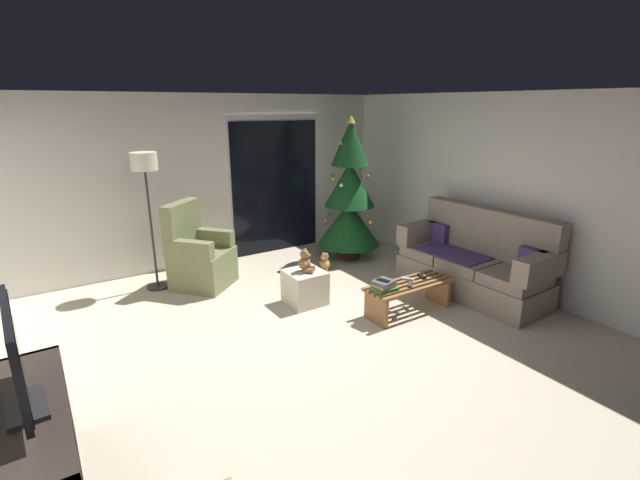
{
  "coord_description": "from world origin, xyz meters",
  "views": [
    {
      "loc": [
        -2.27,
        -3.44,
        2.35
      ],
      "look_at": [
        0.4,
        0.7,
        0.85
      ],
      "focal_mm": 25.17,
      "sensor_mm": 36.0,
      "label": 1
    }
  ],
  "objects_px": {
    "coffee_table": "(409,293)",
    "remote_silver": "(408,279)",
    "teddy_bear_honey_by_tree": "(324,263)",
    "christmas_tree": "(349,198)",
    "television": "(17,359)",
    "book_stack": "(384,285)",
    "floor_lamp": "(145,175)",
    "remote_graphite": "(410,284)",
    "couch": "(474,263)",
    "armchair": "(199,257)",
    "remote_black": "(422,276)",
    "media_shelf": "(33,472)",
    "cell_phone": "(383,280)",
    "teddy_bear_chestnut": "(305,262)",
    "ottoman": "(305,287)"
  },
  "relations": [
    {
      "from": "coffee_table",
      "to": "remote_silver",
      "type": "bearing_deg",
      "value": 59.0
    },
    {
      "from": "coffee_table",
      "to": "teddy_bear_honey_by_tree",
      "type": "relative_size",
      "value": 3.86
    },
    {
      "from": "christmas_tree",
      "to": "television",
      "type": "bearing_deg",
      "value": -147.01
    },
    {
      "from": "book_stack",
      "to": "floor_lamp",
      "type": "bearing_deg",
      "value": 129.08
    },
    {
      "from": "remote_graphite",
      "to": "couch",
      "type": "bearing_deg",
      "value": -130.13
    },
    {
      "from": "armchair",
      "to": "television",
      "type": "distance_m",
      "value": 3.57
    },
    {
      "from": "book_stack",
      "to": "armchair",
      "type": "bearing_deg",
      "value": 123.28
    },
    {
      "from": "book_stack",
      "to": "remote_black",
      "type": "bearing_deg",
      "value": 4.99
    },
    {
      "from": "christmas_tree",
      "to": "media_shelf",
      "type": "relative_size",
      "value": 1.57
    },
    {
      "from": "book_stack",
      "to": "teddy_bear_honey_by_tree",
      "type": "bearing_deg",
      "value": 79.58
    },
    {
      "from": "cell_phone",
      "to": "christmas_tree",
      "type": "bearing_deg",
      "value": 46.94
    },
    {
      "from": "remote_silver",
      "to": "teddy_bear_honey_by_tree",
      "type": "height_order",
      "value": "remote_silver"
    },
    {
      "from": "remote_graphite",
      "to": "teddy_bear_honey_by_tree",
      "type": "distance_m",
      "value": 1.74
    },
    {
      "from": "coffee_table",
      "to": "cell_phone",
      "type": "bearing_deg",
      "value": 179.82
    },
    {
      "from": "armchair",
      "to": "teddy_bear_honey_by_tree",
      "type": "xyz_separation_m",
      "value": [
        1.7,
        -0.46,
        -0.28
      ]
    },
    {
      "from": "floor_lamp",
      "to": "coffee_table",
      "type": "bearing_deg",
      "value": -45.74
    },
    {
      "from": "remote_black",
      "to": "book_stack",
      "type": "relative_size",
      "value": 0.58
    },
    {
      "from": "christmas_tree",
      "to": "floor_lamp",
      "type": "height_order",
      "value": "christmas_tree"
    },
    {
      "from": "couch",
      "to": "remote_black",
      "type": "relative_size",
      "value": 12.61
    },
    {
      "from": "armchair",
      "to": "media_shelf",
      "type": "distance_m",
      "value": 3.58
    },
    {
      "from": "christmas_tree",
      "to": "teddy_bear_chestnut",
      "type": "height_order",
      "value": "christmas_tree"
    },
    {
      "from": "television",
      "to": "christmas_tree",
      "type": "bearing_deg",
      "value": 32.99
    },
    {
      "from": "cell_phone",
      "to": "teddy_bear_honey_by_tree",
      "type": "distance_m",
      "value": 1.74
    },
    {
      "from": "ottoman",
      "to": "couch",
      "type": "bearing_deg",
      "value": -24.02
    },
    {
      "from": "coffee_table",
      "to": "christmas_tree",
      "type": "xyz_separation_m",
      "value": [
        0.58,
        1.97,
        0.72
      ]
    },
    {
      "from": "armchair",
      "to": "cell_phone",
      "type": "bearing_deg",
      "value": -57.07
    },
    {
      "from": "remote_black",
      "to": "armchair",
      "type": "relative_size",
      "value": 0.14
    },
    {
      "from": "coffee_table",
      "to": "floor_lamp",
      "type": "relative_size",
      "value": 0.62
    },
    {
      "from": "remote_silver",
      "to": "christmas_tree",
      "type": "distance_m",
      "value": 2.04
    },
    {
      "from": "armchair",
      "to": "remote_graphite",
      "type": "bearing_deg",
      "value": -51.3
    },
    {
      "from": "couch",
      "to": "book_stack",
      "type": "relative_size",
      "value": 7.31
    },
    {
      "from": "couch",
      "to": "teddy_bear_honey_by_tree",
      "type": "height_order",
      "value": "couch"
    },
    {
      "from": "remote_black",
      "to": "coffee_table",
      "type": "bearing_deg",
      "value": 29.98
    },
    {
      "from": "cell_phone",
      "to": "christmas_tree",
      "type": "relative_size",
      "value": 0.07
    },
    {
      "from": "armchair",
      "to": "ottoman",
      "type": "bearing_deg",
      "value": -54.64
    },
    {
      "from": "christmas_tree",
      "to": "ottoman",
      "type": "distance_m",
      "value": 1.99
    },
    {
      "from": "teddy_bear_honey_by_tree",
      "to": "ottoman",
      "type": "bearing_deg",
      "value": -135.49
    },
    {
      "from": "remote_black",
      "to": "television",
      "type": "xyz_separation_m",
      "value": [
        -3.96,
        -0.87,
        0.65
      ]
    },
    {
      "from": "couch",
      "to": "media_shelf",
      "type": "xyz_separation_m",
      "value": [
        -4.85,
        -0.85,
        -0.06
      ]
    },
    {
      "from": "cell_phone",
      "to": "ottoman",
      "type": "relative_size",
      "value": 0.33
    },
    {
      "from": "remote_silver",
      "to": "book_stack",
      "type": "distance_m",
      "value": 0.45
    },
    {
      "from": "teddy_bear_chestnut",
      "to": "remote_silver",
      "type": "bearing_deg",
      "value": -39.66
    },
    {
      "from": "remote_silver",
      "to": "remote_black",
      "type": "bearing_deg",
      "value": -43.6
    },
    {
      "from": "coffee_table",
      "to": "television",
      "type": "relative_size",
      "value": 1.31
    },
    {
      "from": "remote_graphite",
      "to": "floor_lamp",
      "type": "bearing_deg",
      "value": 1.54
    },
    {
      "from": "remote_silver",
      "to": "ottoman",
      "type": "bearing_deg",
      "value": 104.97
    },
    {
      "from": "book_stack",
      "to": "teddy_bear_honey_by_tree",
      "type": "distance_m",
      "value": 1.72
    },
    {
      "from": "ottoman",
      "to": "armchair",
      "type": "bearing_deg",
      "value": 125.36
    },
    {
      "from": "remote_graphite",
      "to": "media_shelf",
      "type": "relative_size",
      "value": 0.11
    },
    {
      "from": "remote_silver",
      "to": "coffee_table",
      "type": "bearing_deg",
      "value": -156.33
    }
  ]
}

